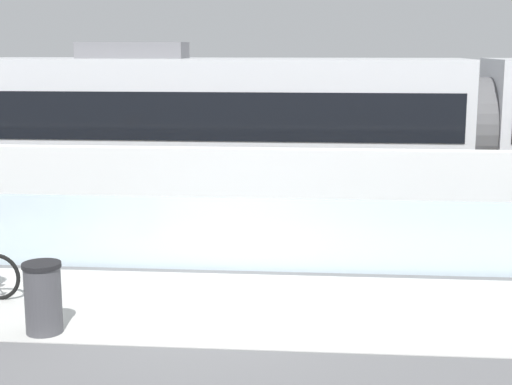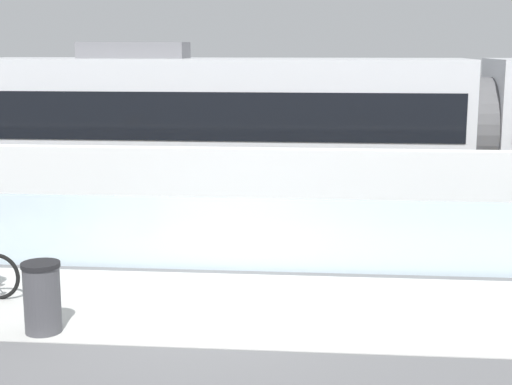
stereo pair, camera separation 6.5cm
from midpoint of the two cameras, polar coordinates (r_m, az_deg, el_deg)
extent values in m
plane|color=slate|center=(11.42, -2.99, -8.36)|extent=(200.00, 200.00, 0.00)
cube|color=silver|center=(11.41, -2.99, -8.33)|extent=(32.00, 3.20, 0.01)
cube|color=silver|center=(13.00, -1.86, -3.09)|extent=(32.00, 0.05, 1.25)
cube|color=white|center=(14.68, -1.01, -0.29)|extent=(32.00, 0.36, 1.84)
cube|color=#595654|center=(17.29, -0.11, -1.69)|extent=(32.00, 0.08, 0.01)
cube|color=#595654|center=(18.68, 0.30, -0.75)|extent=(32.00, 0.08, 0.01)
cube|color=silver|center=(17.78, -2.47, 4.84)|extent=(11.00, 2.50, 3.10)
cube|color=black|center=(17.74, -2.48, 5.96)|extent=(10.56, 2.54, 1.04)
cube|color=orange|center=(17.97, -2.43, 0.49)|extent=(10.78, 2.53, 0.28)
cube|color=slate|center=(18.05, -8.86, 10.31)|extent=(2.40, 1.10, 0.36)
cube|color=#232326|center=(18.79, -13.13, 0.14)|extent=(1.40, 1.88, 0.20)
cylinder|color=black|center=(18.13, -13.83, -0.46)|extent=(0.60, 0.10, 0.60)
cylinder|color=black|center=(19.47, -12.47, 0.36)|extent=(0.60, 0.10, 0.60)
cube|color=#232326|center=(17.88, 8.82, -0.24)|extent=(1.40, 1.88, 0.20)
cylinder|color=black|center=(17.19, 8.96, -0.89)|extent=(0.60, 0.10, 0.60)
cylinder|color=black|center=(18.60, 8.68, 0.00)|extent=(0.60, 0.10, 0.60)
cylinder|color=#59595B|center=(17.94, 16.11, 4.48)|extent=(0.60, 2.30, 2.30)
cylinder|color=#47474C|center=(10.63, -15.29, -7.65)|extent=(0.48, 0.48, 0.90)
cylinder|color=black|center=(10.49, -15.42, -5.16)|extent=(0.51, 0.51, 0.06)
camera|label=1|loc=(0.03, -89.86, 0.03)|focal=54.33mm
camera|label=2|loc=(0.03, 90.14, -0.03)|focal=54.33mm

